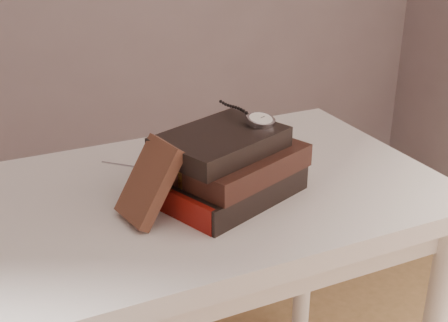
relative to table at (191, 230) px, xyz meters
name	(u,v)px	position (x,y,z in m)	size (l,w,h in m)	color
table	(191,230)	(0.00, 0.00, 0.00)	(1.00, 0.60, 0.75)	beige
book_stack	(229,166)	(0.06, -0.05, 0.15)	(0.31, 0.26, 0.13)	black
journal	(149,182)	(-0.10, -0.07, 0.16)	(0.02, 0.09, 0.15)	#3F2218
pocket_watch	(258,119)	(0.13, -0.04, 0.23)	(0.07, 0.16, 0.02)	silver
eyeglasses	(160,162)	(-0.06, -0.01, 0.17)	(0.15, 0.16, 0.05)	silver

